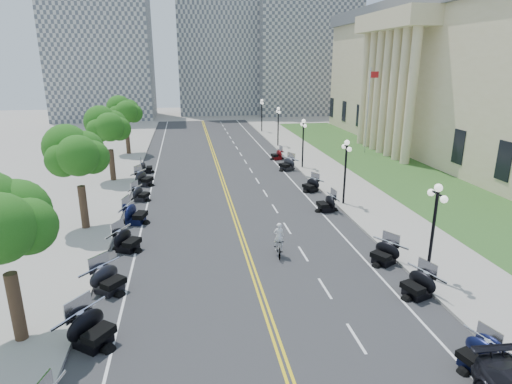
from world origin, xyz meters
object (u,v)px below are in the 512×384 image
cyclist_rider (279,224)px  motorcycle_n_3 (418,283)px  civic_building (481,77)px  bicycle (279,247)px  flagpole (368,112)px

cyclist_rider → motorcycle_n_3: bearing=135.6°
civic_building → cyclist_rider: 40.51m
bicycle → cyclist_rider: cyclist_rider is taller
flagpole → cyclist_rider: 30.83m
bicycle → cyclist_rider: 1.38m
flagpole → civic_building: bearing=0.0°
flagpole → motorcycle_n_3: size_ratio=5.10×
flagpole → motorcycle_n_3: (-10.75, -31.40, -4.31)m
civic_building → bicycle: (-30.27, -26.00, -8.35)m
flagpole → cyclist_rider: (-16.27, -26.00, -3.07)m
motorcycle_n_3 → cyclist_rider: size_ratio=1.18×
bicycle → civic_building: bearing=47.5°
flagpole → cyclist_rider: flagpole is taller
motorcycle_n_3 → bicycle: motorcycle_n_3 is taller
bicycle → flagpole: bearing=64.8°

